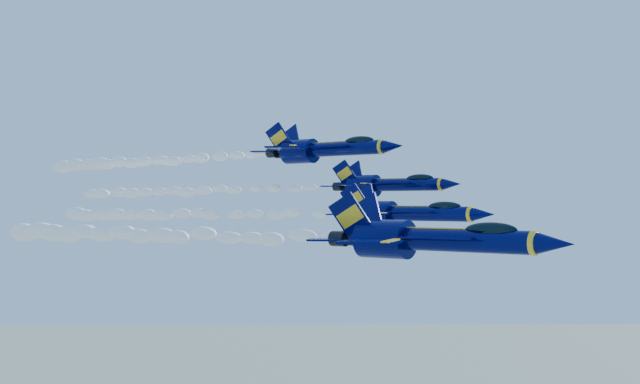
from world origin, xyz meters
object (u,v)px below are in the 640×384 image
Objects in this scene: jet_second at (406,213)px; jet_third at (388,185)px; jet_fourth at (325,149)px; jet_lead at (429,239)px.

jet_second is 10.18m from jet_third.
jet_second is 1.05× the size of jet_third.
jet_fourth is (-12.02, 4.50, 4.57)m from jet_third.
jet_fourth is (-29.06, 24.97, 9.21)m from jet_lead.
jet_third is (-6.69, 7.09, 2.94)m from jet_second.
jet_second is at bearing -31.78° from jet_fourth.
jet_second is at bearing -46.64° from jet_third.
jet_third reaches higher than jet_lead.
jet_lead is 0.99× the size of jet_fourth.
jet_second is 0.83× the size of jet_fourth.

